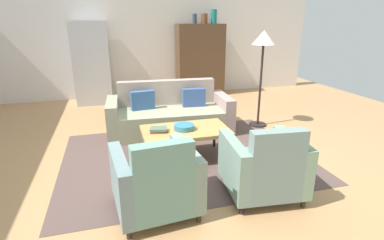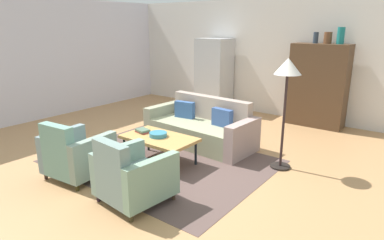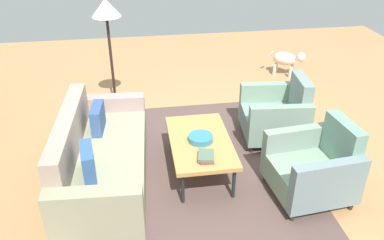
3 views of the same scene
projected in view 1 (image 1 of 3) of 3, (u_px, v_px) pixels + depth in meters
ground_plane at (199, 157)px, 4.31m from camera, size 10.31×10.31×0.00m
wall_back at (153, 40)px, 7.57m from camera, size 8.59×0.12×2.80m
area_rug at (185, 156)px, 4.33m from camera, size 3.40×2.60×0.01m
couch at (169, 115)px, 5.27m from camera, size 2.15×1.02×0.86m
coffee_table at (186, 132)px, 4.15m from camera, size 1.20×0.70×0.44m
armchair_left at (157, 183)px, 2.96m from camera, size 0.87×0.87×0.88m
armchair_right at (265, 168)px, 3.26m from camera, size 0.87×0.87×0.88m
fruit_bowl at (184, 127)px, 4.12m from camera, size 0.29×0.29×0.07m
book_stack at (159, 130)px, 4.04m from camera, size 0.25×0.21×0.06m
cabinet at (200, 60)px, 7.71m from camera, size 1.20×0.51×1.80m
vase_tall at (195, 19)px, 7.34m from camera, size 0.11×0.11×0.24m
vase_round at (204, 19)px, 7.40m from camera, size 0.16×0.16×0.24m
vase_small at (214, 17)px, 7.45m from camera, size 0.15×0.15×0.34m
refrigerator at (92, 64)px, 6.93m from camera, size 0.80×0.73×1.85m
floor_lamp at (263, 47)px, 5.17m from camera, size 0.40×0.40×1.72m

